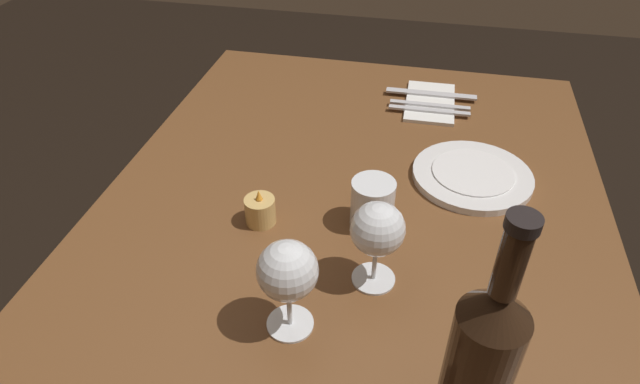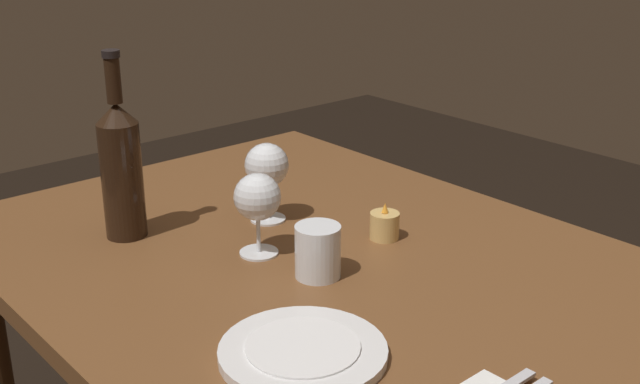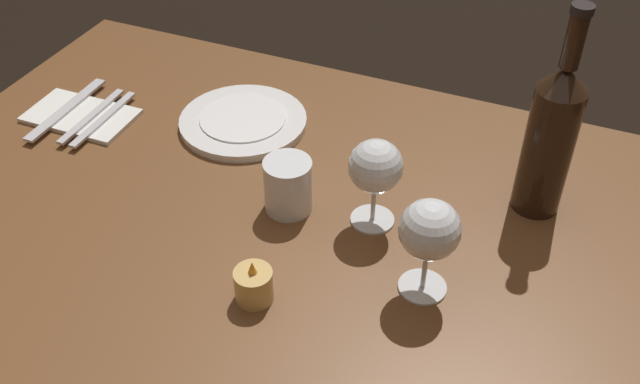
# 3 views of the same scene
# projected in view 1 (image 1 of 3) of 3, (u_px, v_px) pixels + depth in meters

# --- Properties ---
(dining_table) EXTENTS (1.30, 0.90, 0.74)m
(dining_table) POSITION_uv_depth(u_px,v_px,m) (344.00, 263.00, 0.97)
(dining_table) COLOR brown
(dining_table) RESTS_ON ground
(wine_glass_left) EXTENTS (0.08, 0.08, 0.14)m
(wine_glass_left) POSITION_uv_depth(u_px,v_px,m) (377.00, 231.00, 0.76)
(wine_glass_left) COLOR white
(wine_glass_left) RESTS_ON dining_table
(wine_glass_right) EXTENTS (0.08, 0.08, 0.15)m
(wine_glass_right) POSITION_uv_depth(u_px,v_px,m) (288.00, 273.00, 0.69)
(wine_glass_right) COLOR white
(wine_glass_right) RESTS_ON dining_table
(wine_bottle) EXTENTS (0.07, 0.07, 0.33)m
(wine_bottle) POSITION_uv_depth(u_px,v_px,m) (479.00, 366.00, 0.55)
(wine_bottle) COLOR black
(wine_bottle) RESTS_ON dining_table
(water_tumbler) EXTENTS (0.07, 0.07, 0.09)m
(water_tumbler) POSITION_uv_depth(u_px,v_px,m) (372.00, 206.00, 0.90)
(water_tumbler) COLOR white
(water_tumbler) RESTS_ON dining_table
(votive_candle) EXTENTS (0.05, 0.05, 0.07)m
(votive_candle) POSITION_uv_depth(u_px,v_px,m) (260.00, 211.00, 0.91)
(votive_candle) COLOR #DBB266
(votive_candle) RESTS_ON dining_table
(dinner_plate) EXTENTS (0.22, 0.22, 0.02)m
(dinner_plate) POSITION_uv_depth(u_px,v_px,m) (472.00, 175.00, 1.02)
(dinner_plate) COLOR white
(dinner_plate) RESTS_ON dining_table
(folded_napkin) EXTENTS (0.19, 0.11, 0.01)m
(folded_napkin) POSITION_uv_depth(u_px,v_px,m) (430.00, 102.00, 1.25)
(folded_napkin) COLOR white
(folded_napkin) RESTS_ON dining_table
(fork_inner) EXTENTS (0.02, 0.18, 0.00)m
(fork_inner) POSITION_uv_depth(u_px,v_px,m) (430.00, 105.00, 1.23)
(fork_inner) COLOR silver
(fork_inner) RESTS_ON folded_napkin
(fork_outer) EXTENTS (0.02, 0.18, 0.00)m
(fork_outer) POSITION_uv_depth(u_px,v_px,m) (429.00, 110.00, 1.21)
(fork_outer) COLOR silver
(fork_outer) RESTS_ON folded_napkin
(table_knife) EXTENTS (0.02, 0.21, 0.00)m
(table_knife) POSITION_uv_depth(u_px,v_px,m) (431.00, 94.00, 1.27)
(table_knife) COLOR silver
(table_knife) RESTS_ON folded_napkin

